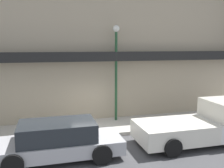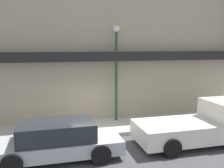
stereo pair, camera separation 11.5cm
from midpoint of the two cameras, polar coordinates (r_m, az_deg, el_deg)
The scene contains 7 objects.
ground_plane at distance 11.96m, azimuth -2.88°, elevation -12.23°, with size 80.00×80.00×0.00m, color #424244.
sidewalk at distance 13.13m, azimuth -4.10°, elevation -9.90°, with size 36.00×2.59×0.18m.
building at distance 15.19m, azimuth -6.26°, elevation 9.68°, with size 19.80×3.80×9.86m.
pickup_truck at distance 11.93m, azimuth 19.85°, elevation -8.69°, with size 5.35×2.30×1.84m.
parked_car at distance 9.94m, azimuth -12.66°, elevation -12.49°, with size 4.90×2.07×1.44m.
fire_hydrant at distance 12.31m, azimuth -7.97°, elevation -9.32°, with size 0.16×0.16×0.61m.
street_lamp at distance 13.53m, azimuth 0.70°, elevation 5.20°, with size 0.36×0.36×5.19m.
Camera 1 is at (-2.40, -10.91, 4.26)m, focal length 40.00 mm.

